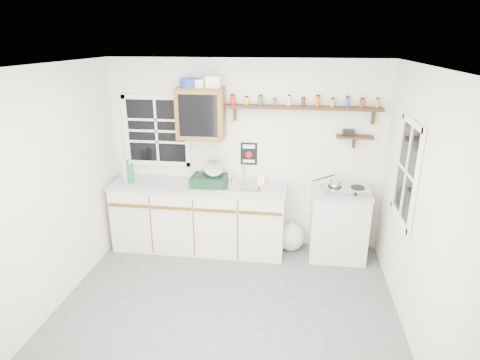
# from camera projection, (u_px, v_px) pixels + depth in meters

# --- Properties ---
(room) EXTENTS (3.64, 3.24, 2.54)m
(room) POSITION_uv_depth(u_px,v_px,m) (224.00, 201.00, 3.84)
(room) COLOR #4C4C4E
(room) RESTS_ON ground
(main_cabinet) EXTENTS (2.31, 0.63, 0.92)m
(main_cabinet) POSITION_uv_depth(u_px,v_px,m) (199.00, 216.00, 5.39)
(main_cabinet) COLOR beige
(main_cabinet) RESTS_ON floor
(right_cabinet) EXTENTS (0.73, 0.57, 0.91)m
(right_cabinet) POSITION_uv_depth(u_px,v_px,m) (338.00, 224.00, 5.18)
(right_cabinet) COLOR beige
(right_cabinet) RESTS_ON floor
(sink) EXTENTS (0.52, 0.44, 0.29)m
(sink) POSITION_uv_depth(u_px,v_px,m) (239.00, 185.00, 5.17)
(sink) COLOR #B9B9BE
(sink) RESTS_ON main_cabinet
(upper_cabinet) EXTENTS (0.60, 0.32, 0.65)m
(upper_cabinet) POSITION_uv_depth(u_px,v_px,m) (201.00, 114.00, 5.07)
(upper_cabinet) COLOR brown
(upper_cabinet) RESTS_ON wall_back
(upper_cabinet_clutter) EXTENTS (0.52, 0.24, 0.14)m
(upper_cabinet_clutter) POSITION_uv_depth(u_px,v_px,m) (198.00, 82.00, 4.94)
(upper_cabinet_clutter) COLOR #173596
(upper_cabinet_clutter) RESTS_ON upper_cabinet
(spice_shelf) EXTENTS (1.91, 0.18, 0.35)m
(spice_shelf) POSITION_uv_depth(u_px,v_px,m) (303.00, 107.00, 4.93)
(spice_shelf) COLOR black
(spice_shelf) RESTS_ON wall_back
(secondary_shelf) EXTENTS (0.45, 0.16, 0.24)m
(secondary_shelf) POSITION_uv_depth(u_px,v_px,m) (353.00, 136.00, 4.98)
(secondary_shelf) COLOR black
(secondary_shelf) RESTS_ON wall_back
(warning_sign) EXTENTS (0.22, 0.02, 0.30)m
(warning_sign) POSITION_uv_depth(u_px,v_px,m) (249.00, 154.00, 5.30)
(warning_sign) COLOR black
(warning_sign) RESTS_ON wall_back
(window_back) EXTENTS (0.93, 0.03, 0.98)m
(window_back) POSITION_uv_depth(u_px,v_px,m) (157.00, 131.00, 5.37)
(window_back) COLOR black
(window_back) RESTS_ON wall_back
(window_right) EXTENTS (0.03, 0.78, 1.08)m
(window_right) POSITION_uv_depth(u_px,v_px,m) (407.00, 172.00, 4.05)
(window_right) COLOR black
(window_right) RESTS_ON wall_back
(water_bottles) EXTENTS (0.16, 0.09, 0.30)m
(water_bottles) POSITION_uv_depth(u_px,v_px,m) (128.00, 173.00, 5.26)
(water_bottles) COLOR #A4BAC1
(water_bottles) RESTS_ON main_cabinet
(dish_rack) EXTENTS (0.45, 0.34, 0.33)m
(dish_rack) POSITION_uv_depth(u_px,v_px,m) (210.00, 178.00, 5.17)
(dish_rack) COLOR #10311D
(dish_rack) RESTS_ON main_cabinet
(soap_bottle) EXTENTS (0.10, 0.10, 0.19)m
(soap_bottle) POSITION_uv_depth(u_px,v_px,m) (262.00, 178.00, 5.20)
(soap_bottle) COLOR silver
(soap_bottle) RESTS_ON main_cabinet
(rag) EXTENTS (0.16, 0.14, 0.02)m
(rag) POSITION_uv_depth(u_px,v_px,m) (254.00, 188.00, 5.07)
(rag) COLOR maroon
(rag) RESTS_ON main_cabinet
(hotplate) EXTENTS (0.59, 0.36, 0.08)m
(hotplate) POSITION_uv_depth(u_px,v_px,m) (346.00, 189.00, 4.99)
(hotplate) COLOR #B9B9BE
(hotplate) RESTS_ON right_cabinet
(saucepan) EXTENTS (0.35, 0.19, 0.15)m
(saucepan) POSITION_uv_depth(u_px,v_px,m) (334.00, 183.00, 4.99)
(saucepan) COLOR #B9B9BE
(saucepan) RESTS_ON hotplate
(trash_bag) EXTENTS (0.39, 0.36, 0.45)m
(trash_bag) POSITION_uv_depth(u_px,v_px,m) (291.00, 237.00, 5.42)
(trash_bag) COLOR silver
(trash_bag) RESTS_ON floor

